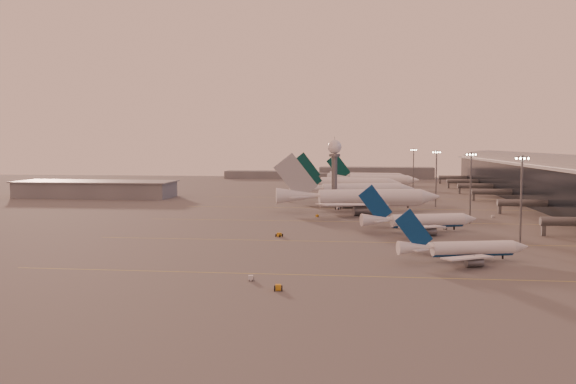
# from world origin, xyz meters

# --- Properties ---
(ground) EXTENTS (700.00, 700.00, 0.00)m
(ground) POSITION_xyz_m (0.00, 0.00, 0.00)
(ground) COLOR #595757
(ground) RESTS_ON ground
(taxiway_markings) EXTENTS (180.00, 185.25, 0.02)m
(taxiway_markings) POSITION_xyz_m (30.00, 56.00, 0.01)
(taxiway_markings) COLOR #D4C74A
(taxiway_markings) RESTS_ON ground
(terminal) EXTENTS (57.00, 362.00, 23.04)m
(terminal) POSITION_xyz_m (107.88, 110.09, 10.52)
(terminal) COLOR black
(terminal) RESTS_ON ground
(hangar) EXTENTS (82.00, 27.00, 8.50)m
(hangar) POSITION_xyz_m (-120.00, 140.00, 4.32)
(hangar) COLOR slate
(hangar) RESTS_ON ground
(radar_tower) EXTENTS (6.40, 6.40, 31.10)m
(radar_tower) POSITION_xyz_m (5.00, 120.00, 20.95)
(radar_tower) COLOR #585B60
(radar_tower) RESTS_ON ground
(mast_a) EXTENTS (3.60, 0.56, 25.00)m
(mast_a) POSITION_xyz_m (58.00, 0.00, 13.74)
(mast_a) COLOR #585B60
(mast_a) RESTS_ON ground
(mast_b) EXTENTS (3.60, 0.56, 25.00)m
(mast_b) POSITION_xyz_m (55.00, 55.00, 13.74)
(mast_b) COLOR #585B60
(mast_b) RESTS_ON ground
(mast_c) EXTENTS (3.60, 0.56, 25.00)m
(mast_c) POSITION_xyz_m (50.00, 110.00, 13.74)
(mast_c) COLOR #585B60
(mast_c) RESTS_ON ground
(mast_d) EXTENTS (3.60, 0.56, 25.00)m
(mast_d) POSITION_xyz_m (48.00, 200.00, 13.74)
(mast_d) COLOR #585B60
(mast_d) RESTS_ON ground
(distant_horizon) EXTENTS (165.00, 37.50, 9.00)m
(distant_horizon) POSITION_xyz_m (2.62, 325.14, 3.89)
(distant_horizon) COLOR slate
(distant_horizon) RESTS_ON ground
(narrowbody_near) EXTENTS (32.44, 25.58, 12.89)m
(narrowbody_near) POSITION_xyz_m (41.02, -16.29, 2.61)
(narrowbody_near) COLOR white
(narrowbody_near) RESTS_ON ground
(narrowbody_mid) EXTENTS (38.13, 29.98, 15.32)m
(narrowbody_mid) POSITION_xyz_m (35.36, 31.13, 3.10)
(narrowbody_mid) COLOR white
(narrowbody_mid) RESTS_ON ground
(widebody_white) EXTENTS (68.25, 54.19, 24.24)m
(widebody_white) POSITION_xyz_m (16.57, 87.72, 4.20)
(widebody_white) COLOR white
(widebody_white) RESTS_ON ground
(greentail_a) EXTENTS (61.59, 49.10, 22.88)m
(greentail_a) POSITION_xyz_m (13.62, 133.40, 4.04)
(greentail_a) COLOR white
(greentail_a) RESTS_ON ground
(greentail_b) EXTENTS (62.71, 50.29, 22.88)m
(greentail_b) POSITION_xyz_m (9.61, 184.25, 4.04)
(greentail_b) COLOR white
(greentail_b) RESTS_ON ground
(greentail_c) EXTENTS (58.69, 46.90, 21.61)m
(greentail_c) POSITION_xyz_m (25.19, 225.11, 3.82)
(greentail_c) COLOR white
(greentail_c) RESTS_ON ground
(greentail_d) EXTENTS (55.56, 44.64, 20.21)m
(greentail_d) POSITION_xyz_m (23.44, 263.78, 3.57)
(greentail_d) COLOR white
(greentail_d) RESTS_ON ground
(gsv_truck_a) EXTENTS (5.73, 2.91, 2.21)m
(gsv_truck_a) POSITION_xyz_m (-5.07, -41.70, 1.13)
(gsv_truck_a) COLOR silver
(gsv_truck_a) RESTS_ON ground
(gsv_tug_near) EXTENTS (2.71, 4.00, 1.07)m
(gsv_tug_near) POSITION_xyz_m (1.18, -49.42, 0.55)
(gsv_tug_near) COLOR orange
(gsv_tug_near) RESTS_ON ground
(gsv_tug_mid) EXTENTS (4.50, 3.75, 1.11)m
(gsv_tug_mid) POSITION_xyz_m (-7.35, 17.04, 0.57)
(gsv_tug_mid) COLOR orange
(gsv_tug_mid) RESTS_ON ground
(gsv_truck_b) EXTENTS (5.37, 3.38, 2.04)m
(gsv_truck_b) POSITION_xyz_m (44.59, 37.83, 1.04)
(gsv_truck_b) COLOR silver
(gsv_truck_b) RESTS_ON ground
(gsv_truck_c) EXTENTS (4.61, 4.38, 1.89)m
(gsv_truck_c) POSITION_xyz_m (0.87, 67.91, 0.97)
(gsv_truck_c) COLOR orange
(gsv_truck_c) RESTS_ON ground
(gsv_catering_b) EXTENTS (4.67, 2.75, 3.59)m
(gsv_catering_b) POSITION_xyz_m (66.78, 73.11, 1.79)
(gsv_catering_b) COLOR silver
(gsv_catering_b) RESTS_ON ground
(gsv_tug_far) EXTENTS (4.17, 4.68, 1.15)m
(gsv_tug_far) POSITION_xyz_m (7.53, 95.17, 0.59)
(gsv_tug_far) COLOR silver
(gsv_tug_far) RESTS_ON ground
(gsv_truck_d) EXTENTS (2.88, 6.28, 2.45)m
(gsv_truck_d) POSITION_xyz_m (-16.42, 125.64, 1.25)
(gsv_truck_d) COLOR silver
(gsv_truck_d) RESTS_ON ground
(gsv_tug_hangar) EXTENTS (3.87, 3.32, 0.95)m
(gsv_tug_hangar) POSITION_xyz_m (34.54, 148.59, 0.49)
(gsv_tug_hangar) COLOR silver
(gsv_tug_hangar) RESTS_ON ground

